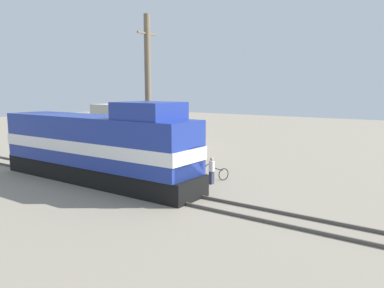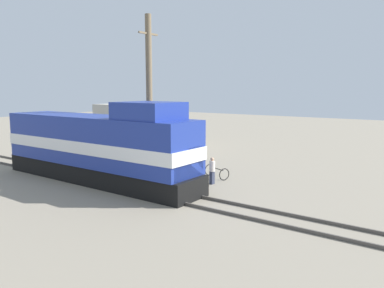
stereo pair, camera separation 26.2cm
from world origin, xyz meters
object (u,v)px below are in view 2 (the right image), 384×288
(person_bystander, at_px, (212,170))
(bicycle, at_px, (217,172))
(vendor_umbrella, at_px, (176,148))
(billboard_sign, at_px, (146,124))
(utility_pole, at_px, (149,93))
(locomotive, at_px, (100,147))

(person_bystander, bearing_deg, bicycle, 22.37)
(bicycle, bearing_deg, person_bystander, 44.87)
(vendor_umbrella, bearing_deg, billboard_sign, 63.79)
(utility_pole, relative_size, billboard_sign, 2.73)
(billboard_sign, bearing_deg, bicycle, -102.08)
(locomotive, height_order, person_bystander, locomotive)
(locomotive, relative_size, utility_pole, 1.40)
(vendor_umbrella, height_order, bicycle, vendor_umbrella)
(utility_pole, distance_m, billboard_sign, 4.16)
(billboard_sign, xyz_separation_m, bicycle, (-1.62, -7.55, -2.48))
(vendor_umbrella, relative_size, bicycle, 1.41)
(utility_pole, distance_m, bicycle, 7.06)
(utility_pole, bearing_deg, billboard_sign, 47.91)
(utility_pole, distance_m, vendor_umbrella, 4.26)
(locomotive, bearing_deg, person_bystander, -58.38)
(vendor_umbrella, relative_size, person_bystander, 1.60)
(vendor_umbrella, distance_m, billboard_sign, 5.57)
(locomotive, bearing_deg, billboard_sign, 20.41)
(utility_pole, bearing_deg, locomotive, 179.39)
(locomotive, bearing_deg, bicycle, -45.48)
(utility_pole, bearing_deg, vendor_umbrella, -93.48)
(vendor_umbrella, height_order, billboard_sign, billboard_sign)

